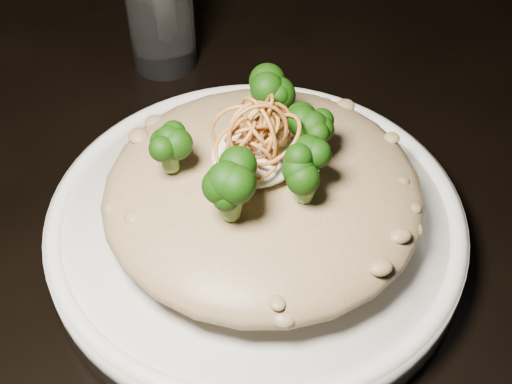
% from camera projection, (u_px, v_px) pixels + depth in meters
% --- Properties ---
extents(table, '(1.10, 0.80, 0.75)m').
position_uv_depth(table, '(274.00, 266.00, 0.62)').
color(table, black).
rests_on(table, ground).
extents(plate, '(0.30, 0.30, 0.03)m').
position_uv_depth(plate, '(256.00, 229.00, 0.52)').
color(plate, white).
rests_on(plate, table).
extents(risotto, '(0.22, 0.22, 0.05)m').
position_uv_depth(risotto, '(263.00, 192.00, 0.49)').
color(risotto, brown).
rests_on(risotto, plate).
extents(broccoli, '(0.15, 0.15, 0.05)m').
position_uv_depth(broccoli, '(256.00, 134.00, 0.46)').
color(broccoli, black).
rests_on(broccoli, risotto).
extents(cheese, '(0.06, 0.06, 0.02)m').
position_uv_depth(cheese, '(255.00, 156.00, 0.47)').
color(cheese, silver).
rests_on(cheese, risotto).
extents(shallots, '(0.06, 0.06, 0.04)m').
position_uv_depth(shallots, '(254.00, 125.00, 0.45)').
color(shallots, brown).
rests_on(shallots, cheese).
extents(drinking_glass, '(0.06, 0.06, 0.11)m').
position_uv_depth(drinking_glass, '(161.00, 14.00, 0.65)').
color(drinking_glass, silver).
rests_on(drinking_glass, table).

